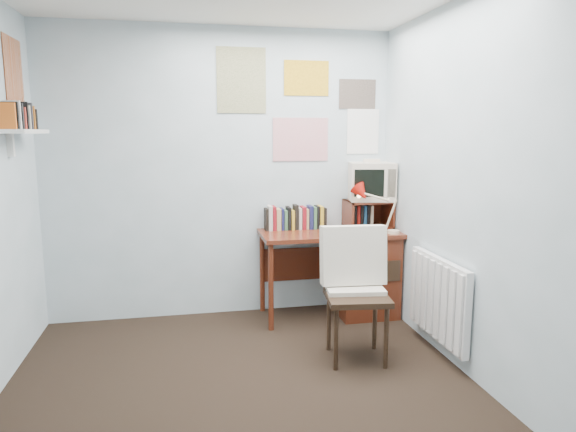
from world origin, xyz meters
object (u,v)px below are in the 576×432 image
desk_chair (357,297)px  radiator (439,299)px  tv_riser (368,214)px  crt_tv (371,180)px  desk_lamp (394,212)px  wall_shelf (22,131)px  desk (358,269)px

desk_chair → radiator: 0.61m
tv_riser → crt_tv: 0.31m
desk_lamp → tv_riser: (-0.12, 0.30, -0.06)m
tv_riser → crt_tv: size_ratio=1.03×
desk_lamp → wall_shelf: bearing=177.3°
desk → tv_riser: 0.51m
desk → desk_lamp: desk_lamp is taller
desk_lamp → radiator: size_ratio=0.47×
desk → desk_lamp: bearing=-38.5°
desk → tv_riser: tv_riser is taller
desk → desk_chair: size_ratio=1.30×
tv_riser → desk: bearing=-137.0°
desk → tv_riser: bearing=43.0°
desk_chair → tv_riser: 1.18m
crt_tv → wall_shelf: 2.80m
desk_chair → crt_tv: 1.35m
desk → wall_shelf: wall_shelf is taller
desk → radiator: bearing=-72.8°
tv_riser → crt_tv: bearing=33.9°
desk_chair → crt_tv: crt_tv is taller
radiator → wall_shelf: size_ratio=1.29×
desk_chair → tv_riser: size_ratio=2.30×
crt_tv → wall_shelf: wall_shelf is taller
tv_riser → wall_shelf: size_ratio=0.65×
desk → wall_shelf: 2.87m
tv_riser → crt_tv: (0.03, 0.02, 0.31)m
desk → desk_lamp: size_ratio=3.21×
radiator → desk_lamp: bearing=93.7°
desk → crt_tv: crt_tv is taller
desk_lamp → crt_tv: (-0.09, 0.32, 0.25)m
desk_lamp → wall_shelf: wall_shelf is taller
desk_chair → crt_tv: bearing=72.8°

